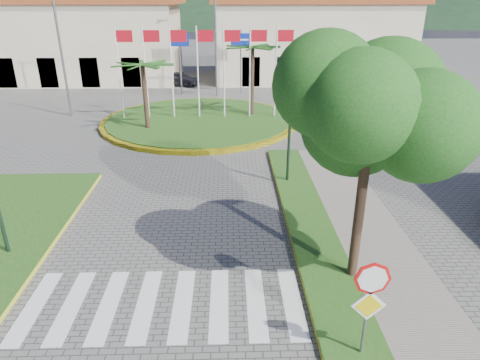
{
  "coord_description": "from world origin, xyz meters",
  "views": [
    {
      "loc": [
        1.9,
        -5.38,
        7.73
      ],
      "look_at": [
        2.28,
        8.0,
        1.93
      ],
      "focal_mm": 32.0,
      "sensor_mm": 36.0,
      "label": 1
    }
  ],
  "objects_px": {
    "white_van": "(104,75)",
    "car_dark_a": "(179,79)",
    "roundabout_island": "(199,120)",
    "stop_sign": "(370,296)",
    "deciduous_tree": "(373,107)",
    "car_dark_b": "(255,75)"
  },
  "relations": [
    {
      "from": "white_van",
      "to": "car_dark_a",
      "type": "distance_m",
      "value": 7.85
    },
    {
      "from": "roundabout_island",
      "to": "stop_sign",
      "type": "distance_m",
      "value": 20.69
    },
    {
      "from": "deciduous_tree",
      "to": "car_dark_b",
      "type": "height_order",
      "value": "deciduous_tree"
    },
    {
      "from": "stop_sign",
      "to": "white_van",
      "type": "relative_size",
      "value": 0.57
    },
    {
      "from": "deciduous_tree",
      "to": "car_dark_b",
      "type": "relative_size",
      "value": 1.95
    },
    {
      "from": "stop_sign",
      "to": "deciduous_tree",
      "type": "height_order",
      "value": "deciduous_tree"
    },
    {
      "from": "stop_sign",
      "to": "car_dark_b",
      "type": "distance_m",
      "value": 34.92
    },
    {
      "from": "stop_sign",
      "to": "white_van",
      "type": "height_order",
      "value": "stop_sign"
    },
    {
      "from": "car_dark_b",
      "to": "white_van",
      "type": "bearing_deg",
      "value": 110.69
    },
    {
      "from": "deciduous_tree",
      "to": "car_dark_a",
      "type": "bearing_deg",
      "value": 105.24
    },
    {
      "from": "roundabout_island",
      "to": "white_van",
      "type": "bearing_deg",
      "value": 123.91
    },
    {
      "from": "roundabout_island",
      "to": "car_dark_a",
      "type": "relative_size",
      "value": 3.29
    },
    {
      "from": "white_van",
      "to": "car_dark_a",
      "type": "xyz_separation_m",
      "value": [
        7.48,
        -2.38,
        0.01
      ]
    },
    {
      "from": "roundabout_island",
      "to": "white_van",
      "type": "distance_m",
      "value": 17.99
    },
    {
      "from": "deciduous_tree",
      "to": "car_dark_a",
      "type": "relative_size",
      "value": 1.76
    },
    {
      "from": "stop_sign",
      "to": "deciduous_tree",
      "type": "bearing_deg",
      "value": 78.82
    },
    {
      "from": "stop_sign",
      "to": "white_van",
      "type": "bearing_deg",
      "value": 113.12
    },
    {
      "from": "deciduous_tree",
      "to": "car_dark_b",
      "type": "bearing_deg",
      "value": 91.61
    },
    {
      "from": "roundabout_island",
      "to": "car_dark_b",
      "type": "height_order",
      "value": "roundabout_island"
    },
    {
      "from": "roundabout_island",
      "to": "car_dark_b",
      "type": "xyz_separation_m",
      "value": [
        4.6,
        14.86,
        0.4
      ]
    },
    {
      "from": "deciduous_tree",
      "to": "car_dark_b",
      "type": "distance_m",
      "value": 32.2
    },
    {
      "from": "roundabout_island",
      "to": "white_van",
      "type": "height_order",
      "value": "roundabout_island"
    }
  ]
}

